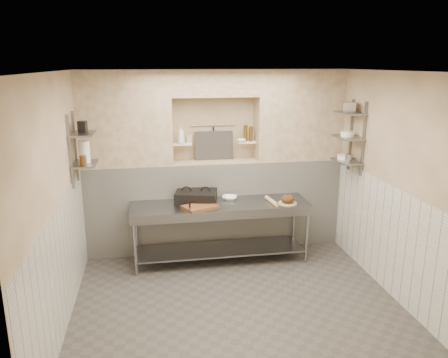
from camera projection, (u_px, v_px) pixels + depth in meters
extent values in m
cube|color=#494540|center=(236.00, 305.00, 5.48)|extent=(4.00, 3.90, 0.10)
cube|color=silver|center=(238.00, 67.00, 4.73)|extent=(4.00, 3.90, 0.10)
cube|color=beige|center=(54.00, 204.00, 4.77)|extent=(0.10, 3.90, 2.80)
cube|color=beige|center=(398.00, 186.00, 5.44)|extent=(0.10, 3.90, 2.80)
cube|color=beige|center=(213.00, 159.00, 7.01)|extent=(4.00, 0.10, 2.80)
cube|color=beige|center=(291.00, 273.00, 3.20)|extent=(4.00, 0.10, 2.80)
cube|color=silver|center=(215.00, 205.00, 6.95)|extent=(4.00, 0.40, 1.40)
cube|color=beige|center=(215.00, 161.00, 6.77)|extent=(1.30, 0.40, 0.02)
cube|color=beige|center=(125.00, 119.00, 6.38)|extent=(1.35, 0.40, 1.40)
cube|color=beige|center=(299.00, 115.00, 6.81)|extent=(1.35, 0.40, 1.40)
cube|color=beige|center=(215.00, 83.00, 6.46)|extent=(1.30, 0.40, 0.40)
cube|color=silver|center=(65.00, 262.00, 4.96)|extent=(0.02, 3.90, 1.40)
cube|color=silver|center=(388.00, 239.00, 5.61)|extent=(0.02, 3.90, 1.40)
cube|color=white|center=(182.00, 144.00, 6.61)|extent=(0.28, 0.16, 0.02)
cube|color=white|center=(247.00, 142.00, 6.78)|extent=(0.28, 0.16, 0.02)
cylinder|color=gray|center=(213.00, 125.00, 6.79)|extent=(0.70, 0.02, 0.02)
cylinder|color=black|center=(213.00, 136.00, 6.82)|extent=(0.02, 0.02, 0.30)
cube|color=#383330|center=(214.00, 146.00, 6.80)|extent=(0.60, 0.08, 0.45)
cube|color=slate|center=(75.00, 146.00, 5.87)|extent=(0.03, 0.03, 0.95)
cube|color=slate|center=(70.00, 152.00, 5.49)|extent=(0.03, 0.03, 0.95)
cube|color=slate|center=(85.00, 164.00, 5.75)|extent=(0.30, 0.50, 0.02)
cube|color=slate|center=(82.00, 134.00, 5.65)|extent=(0.30, 0.50, 0.03)
cube|color=slate|center=(351.00, 135.00, 6.50)|extent=(0.03, 0.03, 1.05)
cube|color=slate|center=(363.00, 139.00, 6.12)|extent=(0.03, 0.03, 1.05)
cube|color=slate|center=(346.00, 161.00, 6.38)|extent=(0.30, 0.50, 0.02)
cube|color=slate|center=(348.00, 137.00, 6.29)|extent=(0.30, 0.50, 0.02)
cube|color=slate|center=(350.00, 113.00, 6.20)|extent=(0.30, 0.50, 0.03)
cube|color=gray|center=(220.00, 205.00, 6.38)|extent=(2.60, 0.70, 0.04)
cube|color=gray|center=(220.00, 249.00, 6.56)|extent=(2.45, 0.60, 0.03)
cube|color=gray|center=(224.00, 216.00, 6.08)|extent=(2.60, 0.02, 0.12)
cylinder|color=gray|center=(135.00, 247.00, 6.02)|extent=(0.04, 0.04, 0.86)
cylinder|color=gray|center=(136.00, 232.00, 6.57)|extent=(0.04, 0.04, 0.86)
cylinder|color=gray|center=(307.00, 235.00, 6.42)|extent=(0.04, 0.04, 0.86)
cylinder|color=gray|center=(294.00, 222.00, 6.97)|extent=(0.04, 0.04, 0.86)
cube|color=black|center=(196.00, 198.00, 6.45)|extent=(0.67, 0.55, 0.11)
cube|color=black|center=(196.00, 193.00, 6.43)|extent=(0.67, 0.55, 0.05)
cube|color=brown|center=(200.00, 207.00, 6.17)|extent=(0.54, 0.47, 0.04)
cube|color=gray|center=(221.00, 203.00, 6.26)|extent=(0.26, 0.06, 0.01)
cylinder|color=gray|center=(190.00, 206.00, 6.07)|extent=(0.05, 0.28, 0.03)
imported|color=white|center=(230.00, 198.00, 6.55)|extent=(0.28, 0.28, 0.05)
cylinder|color=#DAB97C|center=(271.00, 201.00, 6.40)|extent=(0.11, 0.39, 0.06)
cylinder|color=#DAB97C|center=(288.00, 203.00, 6.37)|extent=(0.27, 0.27, 0.02)
ellipsoid|color=#4C2D19|center=(288.00, 199.00, 6.35)|extent=(0.20, 0.20, 0.12)
imported|color=white|center=(181.00, 135.00, 6.53)|extent=(0.12, 0.12, 0.26)
cube|color=beige|center=(189.00, 139.00, 6.64)|extent=(0.08, 0.08, 0.12)
imported|color=white|center=(242.00, 141.00, 6.70)|extent=(0.18, 0.18, 0.04)
cylinder|color=#422C0E|center=(251.00, 134.00, 6.74)|extent=(0.06, 0.06, 0.23)
cylinder|color=#422C0E|center=(245.00, 133.00, 6.76)|extent=(0.06, 0.06, 0.25)
cylinder|color=white|center=(251.00, 137.00, 6.80)|extent=(0.07, 0.07, 0.11)
cylinder|color=white|center=(84.00, 152.00, 5.75)|extent=(0.14, 0.14, 0.29)
cylinder|color=#422C0E|center=(83.00, 161.00, 5.60)|extent=(0.08, 0.08, 0.13)
cube|color=black|center=(83.00, 127.00, 5.69)|extent=(0.12, 0.12, 0.15)
cylinder|color=white|center=(344.00, 157.00, 6.43)|extent=(0.21, 0.21, 0.06)
cylinder|color=gray|center=(349.00, 158.00, 6.30)|extent=(0.10, 0.10, 0.10)
cylinder|color=white|center=(347.00, 134.00, 6.30)|extent=(0.19, 0.19, 0.07)
cube|color=gray|center=(349.00, 107.00, 6.23)|extent=(0.24, 0.26, 0.14)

